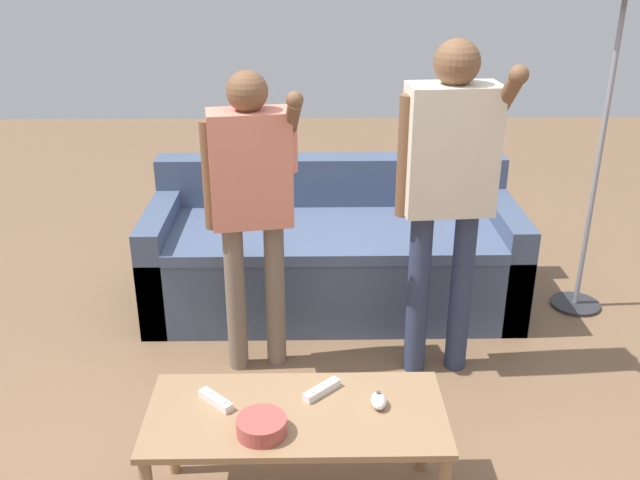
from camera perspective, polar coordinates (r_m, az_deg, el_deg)
name	(u,v)px	position (r m, az deg, el deg)	size (l,w,h in m)	color
couch	(333,254)	(4.09, 1.02, -1.14)	(2.07, 0.87, 0.78)	#475675
coffee_table	(296,425)	(2.61, -1.91, -14.67)	(1.06, 0.48, 0.44)	#997551
snack_bowl	(262,426)	(2.47, -4.73, -14.72)	(0.17, 0.17, 0.06)	#B24C47
game_remote_nunchuk	(379,401)	(2.59, 4.74, -12.79)	(0.06, 0.09, 0.05)	white
floor_lamp	(624,3)	(3.93, 23.33, 17.13)	(0.34, 0.34, 1.94)	#2D2D33
player_left	(251,191)	(3.22, -5.55, 3.93)	(0.46, 0.29, 1.47)	#756656
player_right	(449,176)	(3.20, 10.34, 5.13)	(0.49, 0.34, 1.60)	#2D3856
game_remote_wand_near	(322,390)	(2.65, 0.14, -11.99)	(0.14, 0.14, 0.03)	white
game_remote_wand_far	(216,400)	(2.63, -8.40, -12.66)	(0.14, 0.14, 0.03)	white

